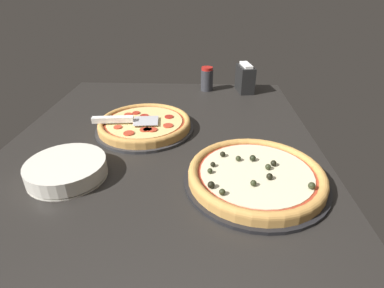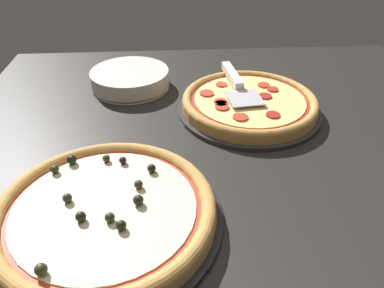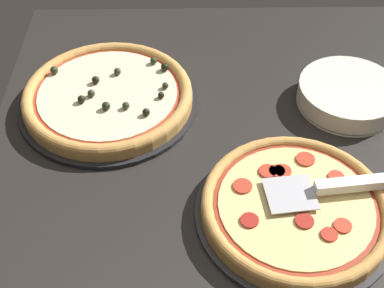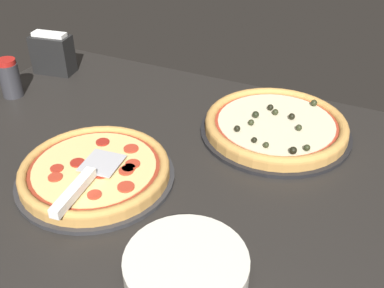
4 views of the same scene
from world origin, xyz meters
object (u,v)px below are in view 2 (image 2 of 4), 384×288
Objects in this scene: serving_spatula at (234,80)px; plate_stack at (130,79)px; pizza_back at (105,210)px; pizza_front at (249,102)px.

serving_spatula reaches higher than plate_stack.
pizza_back is at bearing 89.50° from plate_stack.
plate_stack reaches higher than pizza_front.
serving_spatula is 29.21cm from plate_stack.
plate_stack is (30.49, -16.19, -0.24)cm from pizza_front.
pizza_front is 47.32cm from pizza_back.
pizza_back reaches higher than pizza_front.
pizza_front is at bearing -130.82° from pizza_back.
plate_stack is at bearing -27.98° from pizza_front.
pizza_back is 1.56× the size of serving_spatula.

